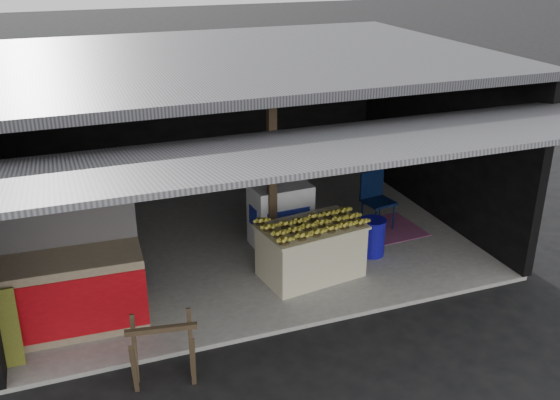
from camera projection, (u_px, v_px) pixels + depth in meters
name	position (u px, v px, depth m)	size (l,w,h in m)	color
ground	(301.00, 329.00, 7.82)	(80.00, 80.00, 0.00)	black
concrete_slab	(242.00, 243.00, 9.97)	(7.00, 5.00, 0.06)	gray
shophouse	(233.00, 112.00, 9.43)	(7.40, 7.29, 3.02)	black
banana_table	(311.00, 251.00, 8.81)	(1.54, 1.08, 0.78)	beige
banana_pile	(311.00, 221.00, 8.63)	(1.31, 0.79, 0.15)	yellow
white_crate	(281.00, 215.00, 9.69)	(0.93, 0.67, 1.00)	white
neighbor_stall	(71.00, 289.00, 7.58)	(1.76, 0.84, 1.79)	#998466
sawhorse	(163.00, 348.00, 6.68)	(0.76, 0.75, 0.74)	#453522
water_barrel	(372.00, 238.00, 9.44)	(0.37, 0.37, 0.55)	#110D90
plastic_chair	(375.00, 195.00, 10.27)	(0.52, 0.52, 0.96)	#091535
magenta_rug	(375.00, 231.00, 10.29)	(1.50, 1.00, 0.01)	#7C1B51
picture_frames	(191.00, 94.00, 11.24)	(1.62, 0.04, 0.46)	black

